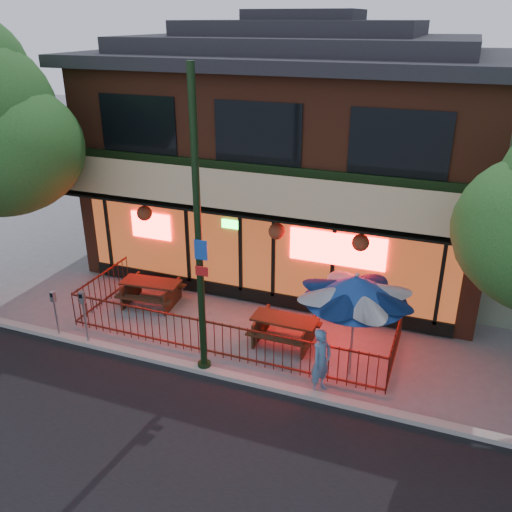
{
  "coord_description": "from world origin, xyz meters",
  "views": [
    {
      "loc": [
        5.01,
        -10.04,
        7.73
      ],
      "look_at": [
        0.41,
        2.0,
        2.06
      ],
      "focal_mm": 38.0,
      "sensor_mm": 36.0,
      "label": 1
    }
  ],
  "objects_px": {
    "street_light": "(199,249)",
    "parking_meter_far": "(55,307)",
    "picnic_table_right": "(284,327)",
    "picnic_table_left": "(151,289)",
    "parking_meter_near": "(84,310)",
    "pedestrian": "(321,361)",
    "patio_umbrella": "(356,289)"
  },
  "relations": [
    {
      "from": "street_light",
      "to": "parking_meter_far",
      "type": "xyz_separation_m",
      "value": [
        -4.2,
        -0.08,
        -2.23
      ]
    },
    {
      "from": "street_light",
      "to": "parking_meter_near",
      "type": "bearing_deg",
      "value": -178.65
    },
    {
      "from": "picnic_table_left",
      "to": "patio_umbrella",
      "type": "xyz_separation_m",
      "value": [
        6.16,
        -1.32,
        1.78
      ]
    },
    {
      "from": "picnic_table_left",
      "to": "pedestrian",
      "type": "bearing_deg",
      "value": -21.12
    },
    {
      "from": "pedestrian",
      "to": "parking_meter_near",
      "type": "bearing_deg",
      "value": 115.28
    },
    {
      "from": "picnic_table_left",
      "to": "patio_umbrella",
      "type": "relative_size",
      "value": 0.69
    },
    {
      "from": "patio_umbrella",
      "to": "parking_meter_far",
      "type": "bearing_deg",
      "value": -171.03
    },
    {
      "from": "picnic_table_right",
      "to": "picnic_table_left",
      "type": "bearing_deg",
      "value": 172.02
    },
    {
      "from": "picnic_table_right",
      "to": "parking_meter_far",
      "type": "distance_m",
      "value": 5.94
    },
    {
      "from": "picnic_table_right",
      "to": "pedestrian",
      "type": "bearing_deg",
      "value": -49.25
    },
    {
      "from": "parking_meter_far",
      "to": "picnic_table_left",
      "type": "bearing_deg",
      "value": 62.2
    },
    {
      "from": "patio_umbrella",
      "to": "pedestrian",
      "type": "distance_m",
      "value": 1.78
    },
    {
      "from": "picnic_table_left",
      "to": "patio_umbrella",
      "type": "distance_m",
      "value": 6.54
    },
    {
      "from": "parking_meter_far",
      "to": "street_light",
      "type": "bearing_deg",
      "value": 1.05
    },
    {
      "from": "picnic_table_right",
      "to": "parking_meter_far",
      "type": "bearing_deg",
      "value": -161.33
    },
    {
      "from": "picnic_table_left",
      "to": "picnic_table_right",
      "type": "height_order",
      "value": "picnic_table_left"
    },
    {
      "from": "parking_meter_far",
      "to": "parking_meter_near",
      "type": "bearing_deg",
      "value": -0.0
    },
    {
      "from": "picnic_table_left",
      "to": "picnic_table_right",
      "type": "xyz_separation_m",
      "value": [
        4.3,
        -0.6,
        -0.01
      ]
    },
    {
      "from": "picnic_table_right",
      "to": "pedestrian",
      "type": "distance_m",
      "value": 2.12
    },
    {
      "from": "street_light",
      "to": "parking_meter_far",
      "type": "relative_size",
      "value": 5.15
    },
    {
      "from": "pedestrian",
      "to": "parking_meter_near",
      "type": "relative_size",
      "value": 1.03
    },
    {
      "from": "picnic_table_left",
      "to": "parking_meter_far",
      "type": "bearing_deg",
      "value": -117.8
    },
    {
      "from": "pedestrian",
      "to": "parking_meter_near",
      "type": "distance_m",
      "value": 6.07
    },
    {
      "from": "picnic_table_right",
      "to": "patio_umbrella",
      "type": "distance_m",
      "value": 2.68
    },
    {
      "from": "patio_umbrella",
      "to": "pedestrian",
      "type": "relative_size",
      "value": 1.68
    },
    {
      "from": "pedestrian",
      "to": "parking_meter_near",
      "type": "height_order",
      "value": "pedestrian"
    },
    {
      "from": "pedestrian",
      "to": "parking_meter_near",
      "type": "xyz_separation_m",
      "value": [
        -6.05,
        -0.31,
        0.24
      ]
    },
    {
      "from": "street_light",
      "to": "pedestrian",
      "type": "xyz_separation_m",
      "value": [
        2.78,
        0.23,
        -2.36
      ]
    },
    {
      "from": "street_light",
      "to": "parking_meter_near",
      "type": "relative_size",
      "value": 4.61
    },
    {
      "from": "parking_meter_near",
      "to": "parking_meter_far",
      "type": "distance_m",
      "value": 0.93
    },
    {
      "from": "picnic_table_right",
      "to": "pedestrian",
      "type": "xyz_separation_m",
      "value": [
        1.37,
        -1.59,
        0.32
      ]
    },
    {
      "from": "street_light",
      "to": "parking_meter_far",
      "type": "height_order",
      "value": "street_light"
    }
  ]
}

